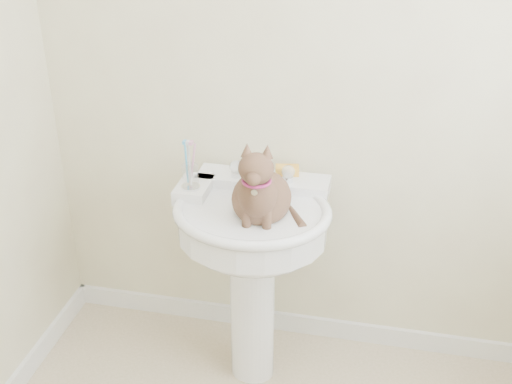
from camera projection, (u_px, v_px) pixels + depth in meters
The scene contains 7 objects.
wall_back at pixel (323, 60), 2.30m from camera, with size 2.20×0.00×2.50m, color beige, non-canonical shape.
baseboard_back at pixel (309, 325), 2.86m from camera, with size 2.20×0.02×0.09m, color white.
pedestal_sink at pixel (252, 240), 2.37m from camera, with size 0.59×0.58×0.81m.
faucet at pixel (261, 172), 2.40m from camera, with size 0.28×0.12×0.14m.
soap_bar at pixel (287, 170), 2.47m from camera, with size 0.09×0.06×0.03m, color gold.
toothbrush_cup at pixel (190, 176), 2.35m from camera, with size 0.07×0.07×0.18m.
cat at pixel (261, 194), 2.22m from camera, with size 0.23×0.29×0.43m.
Camera 1 is at (0.24, -1.15, 1.91)m, focal length 45.00 mm.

